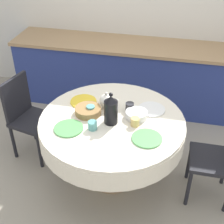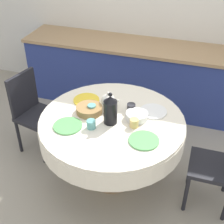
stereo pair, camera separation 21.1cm
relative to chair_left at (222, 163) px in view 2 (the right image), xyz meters
The scene contains 18 objects.
ground_plane 1.13m from the chair_left, behind, with size 12.00×12.00×0.00m, color #9E937F.
wall_back 2.22m from the chair_left, 119.15° to the left, with size 7.00×0.05×2.60m.
kitchen_counter 1.79m from the chair_left, 124.38° to the left, with size 3.24×0.64×0.88m.
dining_table 1.02m from the chair_left, behind, with size 1.34×1.34×0.76m.
chair_left is the anchor object (origin of this frame).
chair_right 2.01m from the chair_left, behind, with size 0.48×0.48×0.92m.
plate_near_left 1.39m from the chair_left, behind, with size 0.26×0.26×0.01m, color #5BA85B.
cup_near_left 1.19m from the chair_left, behind, with size 0.08×0.08×0.08m, color #5BA39E.
plate_near_right 0.74m from the chair_left, 162.54° to the right, with size 0.26×0.26×0.01m, color #5BA85B.
cup_near_right 0.84m from the chair_left, behind, with size 0.08×0.08×0.08m, color #DBB766.
plate_far_left 1.39m from the chair_left, behind, with size 0.26×0.26×0.01m, color yellow.
cup_far_left 1.26m from the chair_left, behind, with size 0.08×0.08×0.08m, color #5BA39E.
plate_far_right 0.76m from the chair_left, 161.32° to the left, with size 0.26×0.26×0.01m, color white.
cup_far_right 0.94m from the chair_left, 168.47° to the left, with size 0.08×0.08×0.08m, color #28282D.
coffee_carafe 1.08m from the chair_left, behind, with size 0.12×0.12×0.31m.
teapot 1.16m from the chair_left, behind, with size 0.18×0.13×0.17m.
bread_basket 1.28m from the chair_left, behind, with size 0.24×0.24×0.06m, color olive.
fruit_bowl 0.85m from the chair_left, behind, with size 0.20×0.20×0.06m, color silver.
Camera 2 is at (0.70, -2.18, 2.42)m, focal length 50.00 mm.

